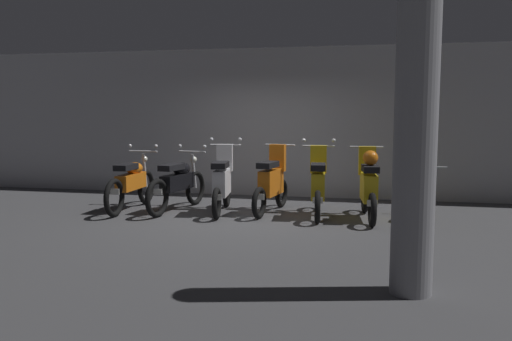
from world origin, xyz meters
name	(u,v)px	position (x,y,z in m)	size (l,w,h in m)	color
ground_plane	(240,218)	(0.00, 0.00, 0.00)	(80.00, 80.00, 0.00)	#424244
back_wall	(269,123)	(0.00, 2.51, 1.53)	(16.00, 0.30, 3.05)	#ADADB2
motorbike_slot_0	(132,183)	(-2.07, 0.30, 0.49)	(0.59, 1.95, 1.15)	black
motorbike_slot_1	(178,183)	(-1.24, 0.41, 0.49)	(0.61, 1.93, 1.15)	black
motorbike_slot_2	(222,182)	(-0.42, 0.39, 0.53)	(0.59, 1.68, 1.29)	black
motorbike_slot_3	(272,183)	(0.42, 0.58, 0.52)	(0.56, 1.67, 1.18)	black
motorbike_slot_4	(318,185)	(1.24, 0.43, 0.53)	(0.59, 1.68, 1.29)	black
motorbike_slot_5	(369,185)	(2.07, 0.32, 0.57)	(0.56, 1.68, 1.18)	black
bicycle	(431,197)	(3.07, 0.56, 0.36)	(0.50, 1.72, 0.89)	black
support_pillar	(415,136)	(2.48, -3.20, 1.53)	(0.40, 0.40, 3.05)	gray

